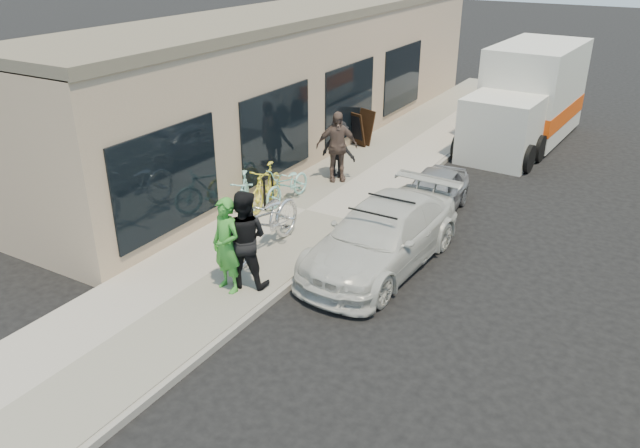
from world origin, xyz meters
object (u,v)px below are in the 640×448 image
at_px(bike_rack, 268,187).
at_px(bystander_b, 337,146).
at_px(sedan_silver, 433,194).
at_px(cruiser_bike_b, 288,184).
at_px(moving_truck, 528,100).
at_px(tandem_bike, 265,222).
at_px(cruiser_bike_a, 244,197).
at_px(sedan_white, 382,236).
at_px(cruiser_bike_c, 266,186).
at_px(man_standing, 244,239).
at_px(sandwich_board, 360,128).
at_px(bystander_a, 338,149).
at_px(woman_rider, 226,245).

distance_m(bike_rack, bystander_b, 2.50).
height_order(sedan_silver, cruiser_bike_b, same).
height_order(moving_truck, tandem_bike, moving_truck).
bearing_deg(sedan_silver, cruiser_bike_a, -146.02).
relative_size(tandem_bike, cruiser_bike_b, 1.50).
bearing_deg(bystander_b, sedan_white, -86.64).
distance_m(tandem_bike, cruiser_bike_c, 2.47).
distance_m(man_standing, cruiser_bike_c, 3.81).
bearing_deg(bike_rack, cruiser_bike_c, -140.54).
bearing_deg(tandem_bike, sandwich_board, 100.41).
distance_m(cruiser_bike_c, bystander_b, 2.54).
xyz_separation_m(man_standing, cruiser_bike_c, (-1.84, 3.32, -0.43)).
relative_size(cruiser_bike_a, bystander_a, 1.14).
height_order(tandem_bike, cruiser_bike_c, tandem_bike).
bearing_deg(sedan_silver, cruiser_bike_c, -156.06).
height_order(tandem_bike, bystander_b, bystander_b).
bearing_deg(sedan_silver, woman_rider, -112.98).
bearing_deg(woman_rider, tandem_bike, 112.80).
bearing_deg(cruiser_bike_c, man_standing, -72.36).
relative_size(woman_rider, cruiser_bike_c, 1.05).
relative_size(sandwich_board, bystander_a, 0.68).
relative_size(sedan_silver, woman_rider, 1.70).
bearing_deg(woman_rider, bystander_b, 113.14).
relative_size(sedan_silver, tandem_bike, 1.20).
xyz_separation_m(sandwich_board, tandem_bike, (1.68, -7.58, 0.13)).
bearing_deg(sedan_white, bike_rack, 166.23).
bearing_deg(sandwich_board, sedan_silver, -23.34).
distance_m(sedan_white, bystander_b, 4.64).
xyz_separation_m(cruiser_bike_b, bystander_a, (0.20, 2.21, 0.33)).
distance_m(tandem_bike, cruiser_bike_b, 2.76).
xyz_separation_m(sandwich_board, cruiser_bike_a, (0.29, -6.44, -0.01)).
bearing_deg(sedan_silver, sedan_white, -93.18).
xyz_separation_m(moving_truck, woman_rider, (-2.27, -12.76, -0.30)).
relative_size(cruiser_bike_b, bystander_b, 0.91).
distance_m(woman_rider, cruiser_bike_c, 4.02).
distance_m(sandwich_board, moving_truck, 5.58).
bearing_deg(sandwich_board, moving_truck, 60.43).
distance_m(man_standing, bystander_b, 5.88).
bearing_deg(cruiser_bike_b, bystander_b, 82.96).
xyz_separation_m(sedan_silver, cruiser_bike_c, (-3.55, -1.91, 0.14)).
xyz_separation_m(bike_rack, sedan_silver, (3.51, 1.87, -0.12)).
xyz_separation_m(sandwich_board, cruiser_bike_c, (0.28, -5.55, -0.03)).
height_order(bike_rack, moving_truck, moving_truck).
bearing_deg(cruiser_bike_c, cruiser_bike_a, -100.98).
distance_m(bike_rack, woman_rider, 4.04).
xyz_separation_m(sedan_silver, woman_rider, (-1.87, -5.54, 0.54)).
bearing_deg(woman_rider, sandwich_board, 115.13).
bearing_deg(tandem_bike, man_standing, -73.51).
bearing_deg(woman_rider, sedan_white, 66.06).
relative_size(moving_truck, cruiser_bike_c, 3.66).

